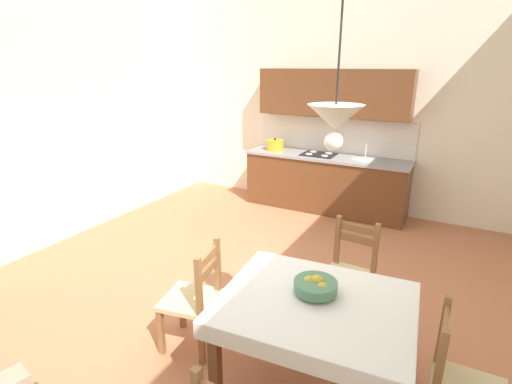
{
  "coord_description": "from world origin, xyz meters",
  "views": [
    {
      "loc": [
        1.72,
        -2.94,
        2.26
      ],
      "look_at": [
        -0.09,
        0.42,
        1.0
      ],
      "focal_mm": 27.06,
      "sensor_mm": 36.0,
      "label": 1
    }
  ],
  "objects_px": {
    "kitchen_cabinetry": "(327,158)",
    "dining_chair_tv_side": "(194,299)",
    "pendant_lamp": "(335,119)",
    "fruit_bowl": "(316,286)",
    "dining_table": "(315,316)",
    "dining_chair_kitchen_side": "(349,274)"
  },
  "relations": [
    {
      "from": "kitchen_cabinetry",
      "to": "dining_chair_tv_side",
      "type": "bearing_deg",
      "value": -88.14
    },
    {
      "from": "kitchen_cabinetry",
      "to": "pendant_lamp",
      "type": "bearing_deg",
      "value": -71.75
    },
    {
      "from": "kitchen_cabinetry",
      "to": "dining_chair_tv_side",
      "type": "relative_size",
      "value": 2.76
    },
    {
      "from": "dining_chair_tv_side",
      "to": "fruit_bowl",
      "type": "height_order",
      "value": "dining_chair_tv_side"
    },
    {
      "from": "fruit_bowl",
      "to": "pendant_lamp",
      "type": "bearing_deg",
      "value": -45.47
    },
    {
      "from": "dining_table",
      "to": "fruit_bowl",
      "type": "bearing_deg",
      "value": 113.02
    },
    {
      "from": "dining_chair_tv_side",
      "to": "fruit_bowl",
      "type": "xyz_separation_m",
      "value": [
        0.99,
        0.09,
        0.37
      ]
    },
    {
      "from": "dining_chair_kitchen_side",
      "to": "pendant_lamp",
      "type": "relative_size",
      "value": 1.16
    },
    {
      "from": "fruit_bowl",
      "to": "dining_table",
      "type": "bearing_deg",
      "value": -66.98
    },
    {
      "from": "dining_chair_kitchen_side",
      "to": "fruit_bowl",
      "type": "height_order",
      "value": "dining_chair_kitchen_side"
    },
    {
      "from": "kitchen_cabinetry",
      "to": "fruit_bowl",
      "type": "xyz_separation_m",
      "value": [
        1.11,
        -3.54,
        -0.04
      ]
    },
    {
      "from": "pendant_lamp",
      "to": "kitchen_cabinetry",
      "type": "bearing_deg",
      "value": 108.25
    },
    {
      "from": "dining_table",
      "to": "fruit_bowl",
      "type": "height_order",
      "value": "fruit_bowl"
    },
    {
      "from": "dining_chair_kitchen_side",
      "to": "dining_chair_tv_side",
      "type": "bearing_deg",
      "value": -135.32
    },
    {
      "from": "dining_table",
      "to": "pendant_lamp",
      "type": "relative_size",
      "value": 1.7
    },
    {
      "from": "pendant_lamp",
      "to": "fruit_bowl",
      "type": "bearing_deg",
      "value": 134.53
    },
    {
      "from": "kitchen_cabinetry",
      "to": "dining_chair_tv_side",
      "type": "height_order",
      "value": "kitchen_cabinetry"
    },
    {
      "from": "dining_table",
      "to": "dining_chair_tv_side",
      "type": "xyz_separation_m",
      "value": [
        -1.03,
        -0.01,
        -0.19
      ]
    },
    {
      "from": "kitchen_cabinetry",
      "to": "fruit_bowl",
      "type": "height_order",
      "value": "kitchen_cabinetry"
    },
    {
      "from": "dining_chair_kitchen_side",
      "to": "pendant_lamp",
      "type": "xyz_separation_m",
      "value": [
        0.08,
        -0.99,
        1.53
      ]
    },
    {
      "from": "dining_chair_tv_side",
      "to": "pendant_lamp",
      "type": "distance_m",
      "value": 1.87
    },
    {
      "from": "dining_chair_tv_side",
      "to": "pendant_lamp",
      "type": "bearing_deg",
      "value": -0.05
    }
  ]
}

